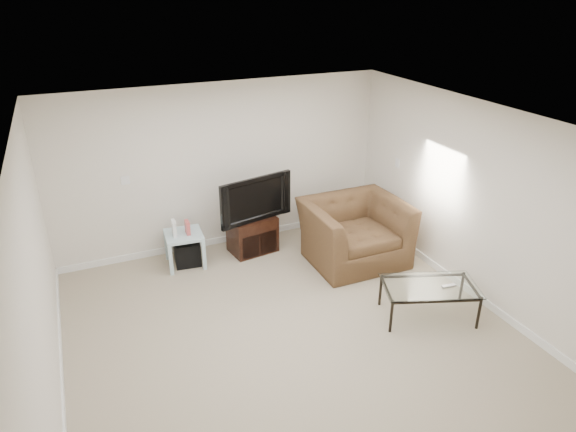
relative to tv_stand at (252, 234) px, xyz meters
name	(u,v)px	position (x,y,z in m)	size (l,w,h in m)	color
floor	(290,331)	(-0.28, -2.05, -0.28)	(5.00, 5.00, 0.00)	tan
ceiling	(290,123)	(-0.28, -2.05, 2.22)	(5.00, 5.00, 0.00)	white
wall_back	(222,167)	(-0.28, 0.45, 0.97)	(5.00, 0.02, 2.50)	silver
wall_left	(37,287)	(-2.78, -2.05, 0.97)	(0.02, 5.00, 2.50)	silver
wall_right	(472,201)	(2.22, -2.05, 0.97)	(0.02, 5.00, 2.50)	silver
plate_back	(125,180)	(-1.68, 0.44, 0.97)	(0.12, 0.02, 0.12)	white
plate_right_switch	(397,163)	(2.21, -0.45, 0.97)	(0.02, 0.09, 0.13)	white
plate_right_outlet	(403,227)	(2.21, -0.75, 0.02)	(0.02, 0.08, 0.12)	white
tv_stand	(252,234)	(0.00, 0.00, 0.00)	(0.67, 0.46, 0.56)	black
dvd_player	(253,224)	(0.01, -0.04, 0.19)	(0.35, 0.25, 0.05)	black
television	(252,197)	(0.00, -0.03, 0.62)	(1.09, 0.22, 0.67)	black
side_table	(185,249)	(-1.04, 0.00, -0.03)	(0.52, 0.52, 0.50)	#C6E3F7
subwoofer	(187,252)	(-1.00, 0.02, -0.10)	(0.36, 0.36, 0.36)	black
game_console	(174,228)	(-1.16, -0.01, 0.33)	(0.05, 0.17, 0.23)	white
game_case	(187,227)	(-0.98, -0.03, 0.32)	(0.05, 0.14, 0.20)	#CC4C4C
recliner	(355,222)	(1.27, -0.85, 0.33)	(1.39, 0.90, 1.21)	#53391F
coffee_table	(428,301)	(1.38, -2.45, -0.06)	(1.12, 0.63, 0.44)	black
remote	(449,286)	(1.57, -2.55, 0.17)	(0.18, 0.05, 0.02)	#B2B2B7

